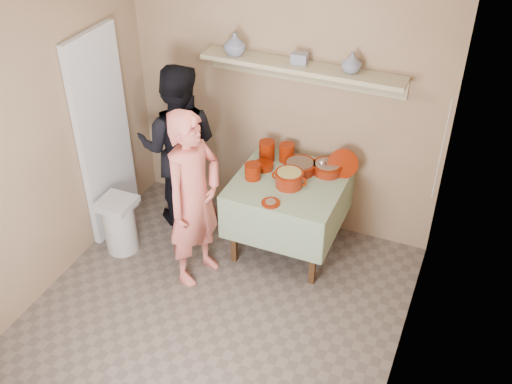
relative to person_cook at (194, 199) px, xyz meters
The scene contains 22 objects.
ground 1.09m from the person_cook, 59.82° to the right, with size 3.50×3.50×0.00m, color #685A51.
tile_panel 1.16m from the person_cook, 163.32° to the left, with size 0.06×0.70×2.00m, color silver.
plate_stack_a 0.95m from the person_cook, 72.23° to the left, with size 0.15×0.15×0.20m, color #701200.
plate_stack_b 1.07m from the person_cook, 64.23° to the left, with size 0.14×0.14×0.17m, color #701200.
bowl_stack 0.64m from the person_cook, 62.70° to the left, with size 0.15×0.15×0.15m, color #701200.
empty_bowl 0.82m from the person_cook, 67.12° to the left, with size 0.18×0.18×0.05m, color #701200.
propped_lid 1.38m from the person_cook, 42.51° to the left, with size 0.27×0.27×0.02m, color #701200.
vase_right 1.73m from the person_cook, 45.87° to the left, with size 0.16×0.16×0.17m, color navy.
vase_left 1.40m from the person_cook, 92.94° to the left, with size 0.19×0.19×0.20m, color navy.
ceramic_box 1.49m from the person_cook, 62.14° to the left, with size 0.13×0.10×0.10m, color navy.
person_cook is the anchor object (origin of this frame).
person_helper 0.87m from the person_cook, 127.37° to the left, with size 0.81×0.63×1.66m, color black.
room_shell 1.07m from the person_cook, 59.82° to the right, with size 3.04×3.54×2.62m.
serving_table 0.92m from the person_cook, 47.18° to the left, with size 0.97×0.97×0.76m.
cazuela_meat_a 1.05m from the person_cook, 52.30° to the left, with size 0.30×0.30×0.10m.
cazuela_meat_b 1.27m from the person_cook, 45.96° to the left, with size 0.28×0.28×0.10m.
ladle 1.22m from the person_cook, 46.49° to the left, with size 0.08×0.26×0.19m.
cazuela_rice 0.86m from the person_cook, 42.48° to the left, with size 0.33×0.25×0.14m.
front_plate 0.65m from the person_cook, 24.44° to the left, with size 0.16×0.16×0.03m.
wall_shelf 1.45m from the person_cook, 61.45° to the left, with size 1.80×0.25×0.21m.
trash_bin 0.99m from the person_cook, behind, with size 0.32×0.32×0.56m.
electrical_cord 2.07m from the person_cook, 25.14° to the left, with size 0.01×0.05×0.90m.
Camera 1 is at (1.71, -2.93, 3.74)m, focal length 42.00 mm.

